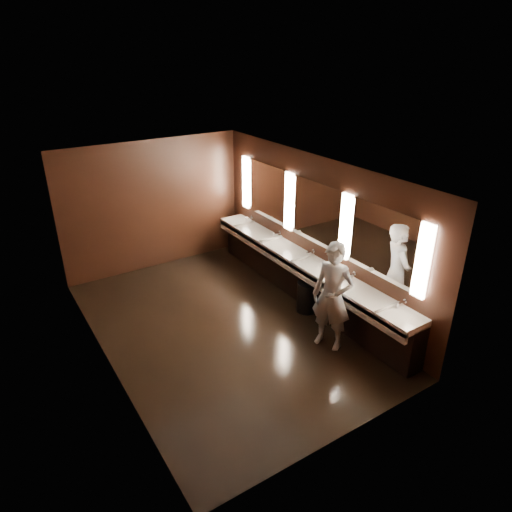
# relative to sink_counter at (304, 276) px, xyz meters

# --- Properties ---
(floor) EXTENTS (6.00, 6.00, 0.00)m
(floor) POSITION_rel_sink_counter_xyz_m (-1.79, 0.00, -0.50)
(floor) COLOR black
(floor) RESTS_ON ground
(ceiling) EXTENTS (4.00, 6.00, 0.02)m
(ceiling) POSITION_rel_sink_counter_xyz_m (-1.79, 0.00, 2.30)
(ceiling) COLOR #2D2D2B
(ceiling) RESTS_ON wall_back
(wall_back) EXTENTS (4.00, 0.02, 2.80)m
(wall_back) POSITION_rel_sink_counter_xyz_m (-1.79, 3.00, 0.90)
(wall_back) COLOR black
(wall_back) RESTS_ON floor
(wall_front) EXTENTS (4.00, 0.02, 2.80)m
(wall_front) POSITION_rel_sink_counter_xyz_m (-1.79, -3.00, 0.90)
(wall_front) COLOR black
(wall_front) RESTS_ON floor
(wall_left) EXTENTS (0.02, 6.00, 2.80)m
(wall_left) POSITION_rel_sink_counter_xyz_m (-3.79, 0.00, 0.90)
(wall_left) COLOR black
(wall_left) RESTS_ON floor
(wall_right) EXTENTS (0.02, 6.00, 2.80)m
(wall_right) POSITION_rel_sink_counter_xyz_m (0.21, 0.00, 0.90)
(wall_right) COLOR black
(wall_right) RESTS_ON floor
(sink_counter) EXTENTS (0.55, 5.40, 1.01)m
(sink_counter) POSITION_rel_sink_counter_xyz_m (0.00, 0.00, 0.00)
(sink_counter) COLOR black
(sink_counter) RESTS_ON floor
(mirror_band) EXTENTS (0.06, 5.03, 1.15)m
(mirror_band) POSITION_rel_sink_counter_xyz_m (0.19, -0.00, 1.25)
(mirror_band) COLOR #FFE5C6
(mirror_band) RESTS_ON wall_right
(person) EXTENTS (0.67, 0.79, 1.83)m
(person) POSITION_rel_sink_counter_xyz_m (-0.57, -1.40, 0.42)
(person) COLOR #94BADD
(person) RESTS_ON floor
(trash_bin) EXTENTS (0.41, 0.41, 0.59)m
(trash_bin) POSITION_rel_sink_counter_xyz_m (-0.22, -0.36, -0.20)
(trash_bin) COLOR black
(trash_bin) RESTS_ON floor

